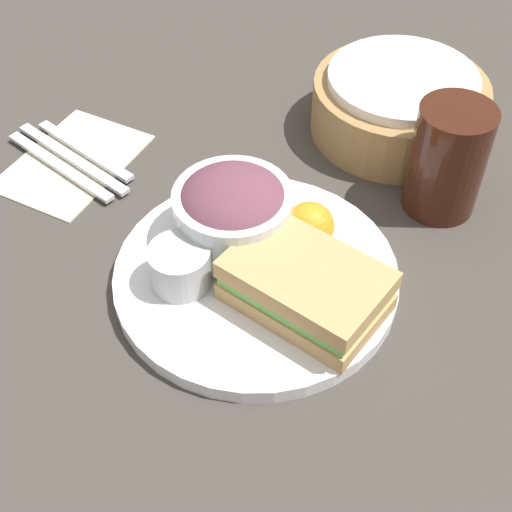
# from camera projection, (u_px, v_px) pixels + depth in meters

# --- Properties ---
(ground_plane) EXTENTS (4.00, 4.00, 0.00)m
(ground_plane) POSITION_uv_depth(u_px,v_px,m) (256.00, 281.00, 0.69)
(ground_plane) COLOR #3D3833
(plate) EXTENTS (0.27, 0.27, 0.02)m
(plate) POSITION_uv_depth(u_px,v_px,m) (256.00, 276.00, 0.68)
(plate) COLOR silver
(plate) RESTS_ON ground_plane
(sandwich) EXTENTS (0.15, 0.11, 0.05)m
(sandwich) POSITION_uv_depth(u_px,v_px,m) (306.00, 286.00, 0.63)
(sandwich) COLOR tan
(sandwich) RESTS_ON plate
(salad_bowl) EXTENTS (0.11, 0.11, 0.07)m
(salad_bowl) POSITION_uv_depth(u_px,v_px,m) (233.00, 210.00, 0.68)
(salad_bowl) COLOR silver
(salad_bowl) RESTS_ON plate
(dressing_cup) EXTENTS (0.06, 0.06, 0.04)m
(dressing_cup) POSITION_uv_depth(u_px,v_px,m) (180.00, 267.00, 0.65)
(dressing_cup) COLOR #B7B7BC
(dressing_cup) RESTS_ON plate
(orange_wedge) EXTENTS (0.05, 0.05, 0.05)m
(orange_wedge) POSITION_uv_depth(u_px,v_px,m) (310.00, 226.00, 0.68)
(orange_wedge) COLOR orange
(orange_wedge) RESTS_ON plate
(drink_glass) EXTENTS (0.08, 0.08, 0.12)m
(drink_glass) POSITION_uv_depth(u_px,v_px,m) (448.00, 160.00, 0.72)
(drink_glass) COLOR #38190F
(drink_glass) RESTS_ON ground_plane
(bread_basket) EXTENTS (0.20, 0.20, 0.08)m
(bread_basket) POSITION_uv_depth(u_px,v_px,m) (399.00, 104.00, 0.82)
(bread_basket) COLOR #997547
(bread_basket) RESTS_ON ground_plane
(napkin) EXTENTS (0.11, 0.16, 0.00)m
(napkin) POSITION_uv_depth(u_px,v_px,m) (73.00, 161.00, 0.81)
(napkin) COLOR beige
(napkin) RESTS_ON ground_plane
(fork) EXTENTS (0.17, 0.05, 0.01)m
(fork) POSITION_uv_depth(u_px,v_px,m) (60.00, 166.00, 0.79)
(fork) COLOR silver
(fork) RESTS_ON napkin
(knife) EXTENTS (0.18, 0.05, 0.01)m
(knife) POSITION_uv_depth(u_px,v_px,m) (72.00, 158.00, 0.80)
(knife) COLOR silver
(knife) RESTS_ON napkin
(spoon) EXTENTS (0.15, 0.05, 0.01)m
(spoon) POSITION_uv_depth(u_px,v_px,m) (85.00, 151.00, 0.81)
(spoon) COLOR silver
(spoon) RESTS_ON napkin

